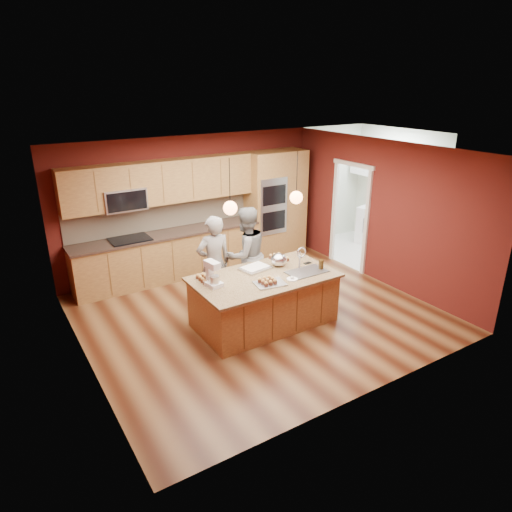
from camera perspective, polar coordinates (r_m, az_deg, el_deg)
floor at (r=7.75m, az=0.19°, el=-7.22°), size 5.50×5.50×0.00m
ceiling at (r=6.89m, az=0.22°, el=12.96°), size 5.50×5.50×0.00m
wall_back at (r=9.32m, az=-8.09°, el=6.47°), size 5.50×0.00×5.50m
wall_front at (r=5.42m, az=14.55°, el=-5.08°), size 5.50×0.00×5.50m
wall_left at (r=6.28m, az=-21.54°, el=-2.22°), size 0.00×5.00×5.00m
wall_right at (r=8.92m, az=15.37°, el=5.24°), size 0.00×5.00×5.00m
cabinet_run at (r=8.95m, az=-11.26°, el=3.21°), size 3.74×0.64×2.30m
oven_column at (r=9.99m, az=2.43°, el=6.47°), size 1.30×0.62×2.30m
doorway_trim at (r=9.52m, az=11.63°, el=4.67°), size 0.08×1.11×2.20m
laundry_room at (r=10.74m, az=16.93°, el=11.00°), size 2.60×2.70×2.70m
pendant_left at (r=6.45m, az=-3.24°, el=6.04°), size 0.20×0.20×0.80m
pendant_right at (r=7.06m, az=5.05°, el=7.33°), size 0.20×0.20×0.80m
island at (r=7.30m, az=1.12°, el=-5.38°), size 2.23×1.26×1.20m
person_left at (r=7.63m, az=-5.27°, el=-0.93°), size 0.63×0.45×1.65m
person_right at (r=7.90m, az=-1.29°, el=0.14°), size 0.88×0.72×1.70m
stand_mixer at (r=6.77m, az=-5.44°, el=-2.40°), size 0.24×0.30×0.38m
sheet_cake at (r=7.37m, az=-0.12°, el=-1.50°), size 0.52×0.42×0.05m
cooling_rack at (r=6.84m, az=1.76°, el=-3.46°), size 0.50×0.39×0.02m
mixing_bowl at (r=7.48m, az=2.86°, el=-0.47°), size 0.26×0.26×0.22m
plate at (r=7.01m, az=4.54°, el=-2.90°), size 0.17×0.17×0.01m
tumbler at (r=7.42m, az=8.13°, el=-1.05°), size 0.08×0.08×0.16m
phone at (r=7.65m, az=6.45°, el=-0.88°), size 0.13×0.07×0.01m
cupcakes_left at (r=7.00m, az=-6.20°, el=-2.74°), size 0.26×0.34×0.08m
cupcakes_rack at (r=6.83m, az=1.47°, el=-3.11°), size 0.25×0.25×0.07m
cupcakes_right at (r=7.76m, az=2.87°, el=-0.20°), size 0.25×0.34×0.08m
washer at (r=10.66m, az=17.19°, el=3.15°), size 0.75×0.77×1.11m
dryer at (r=11.22m, az=14.27°, el=3.74°), size 0.69×0.70×0.89m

